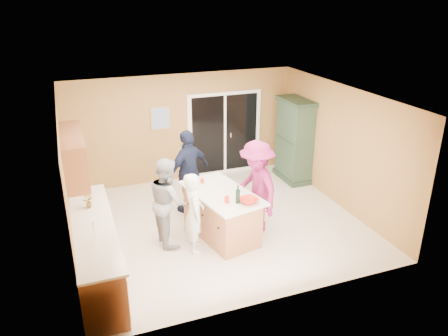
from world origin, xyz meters
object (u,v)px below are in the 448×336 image
object	(u,v)px
green_hutch	(294,141)
woman_magenta	(256,187)
woman_white	(194,213)
woman_grey	(168,201)
woman_navy	(189,172)
kitchen_island	(221,215)

from	to	relation	value
green_hutch	woman_magenta	bearing A→B (deg)	-133.80
woman_white	woman_magenta	distance (m)	1.35
woman_grey	woman_magenta	bearing A→B (deg)	-99.23
woman_navy	kitchen_island	bearing A→B (deg)	75.94
woman_magenta	kitchen_island	bearing A→B (deg)	-98.65
green_hutch	woman_white	world-z (taller)	green_hutch
kitchen_island	woman_magenta	size ratio (longest dim) A/B	1.04
green_hutch	woman_navy	size ratio (longest dim) A/B	1.13
woman_magenta	woman_navy	bearing A→B (deg)	-147.69
woman_white	woman_magenta	bearing A→B (deg)	-70.25
kitchen_island	woman_grey	size ratio (longest dim) A/B	1.15
green_hutch	woman_magenta	size ratio (longest dim) A/B	1.10
woman_white	kitchen_island	bearing A→B (deg)	-56.16
green_hutch	woman_grey	xyz separation A→B (m)	(-3.57, -1.79, -0.16)
kitchen_island	woman_navy	xyz separation A→B (m)	(-0.28, 1.20, 0.47)
woman_grey	woman_magenta	size ratio (longest dim) A/B	0.90
woman_white	woman_grey	world-z (taller)	woman_grey
green_hutch	woman_grey	size ratio (longest dim) A/B	1.22
woman_navy	woman_magenta	bearing A→B (deg)	101.33
woman_white	woman_magenta	xyz separation A→B (m)	(1.31, 0.26, 0.17)
woman_navy	woman_grey	bearing A→B (deg)	29.05
green_hutch	woman_navy	xyz separation A→B (m)	(-2.87, -0.75, -0.09)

